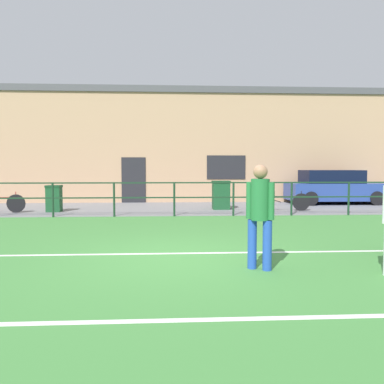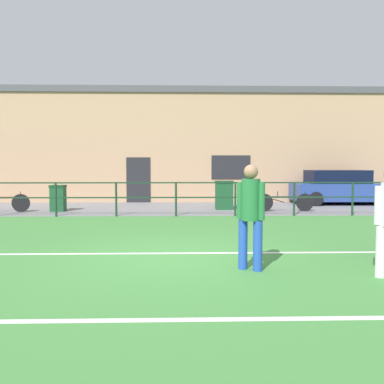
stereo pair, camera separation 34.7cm
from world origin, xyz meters
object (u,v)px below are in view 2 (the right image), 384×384
(bicycle_parked_1, at_px, (284,202))
(trash_bin_0, at_px, (224,195))
(trash_bin_1, at_px, (58,198))
(player_striker, at_px, (251,210))
(parked_car_red, at_px, (340,188))

(bicycle_parked_1, xyz_separation_m, trash_bin_0, (-2.16, 0.73, 0.22))
(bicycle_parked_1, height_order, trash_bin_1, trash_bin_1)
(trash_bin_0, bearing_deg, trash_bin_1, -175.26)
(player_striker, distance_m, bicycle_parked_1, 8.54)
(parked_car_red, distance_m, trash_bin_1, 11.84)
(player_striker, distance_m, parked_car_red, 12.32)
(parked_car_red, bearing_deg, trash_bin_0, -159.49)
(parked_car_red, bearing_deg, player_striker, -118.59)
(parked_car_red, height_order, trash_bin_0, parked_car_red)
(player_striker, bearing_deg, parked_car_red, -88.15)
(player_striker, distance_m, trash_bin_0, 8.84)
(bicycle_parked_1, relative_size, trash_bin_0, 1.96)
(bicycle_parked_1, relative_size, trash_bin_1, 2.23)
(player_striker, xyz_separation_m, bicycle_parked_1, (2.70, 8.08, -0.60))
(bicycle_parked_1, distance_m, trash_bin_1, 8.37)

